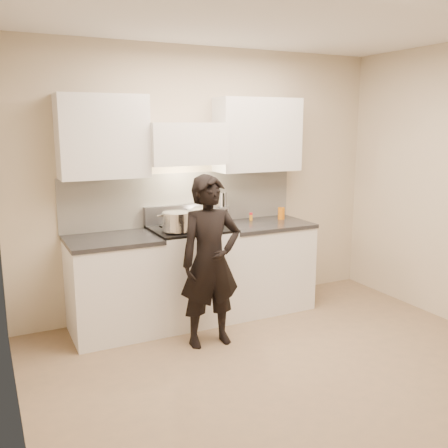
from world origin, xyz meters
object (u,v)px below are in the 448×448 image
object	(u,v)px
person	(210,261)
stove	(191,274)
wok	(203,213)
utensil_crock	(223,213)
counter_right	(263,265)

from	to	relation	value
person	stove	bearing A→B (deg)	86.61
stove	person	world-z (taller)	person
wok	utensil_crock	distance (m)	0.26
stove	person	bearing A→B (deg)	-96.12
counter_right	wok	bearing A→B (deg)	167.09
stove	utensil_crock	size ratio (longest dim) A/B	3.05
stove	utensil_crock	bearing A→B (deg)	23.88
counter_right	person	distance (m)	1.12
utensil_crock	person	size ratio (longest dim) A/B	0.21
utensil_crock	person	xyz separation A→B (m)	(-0.51, -0.80, -0.26)
counter_right	person	world-z (taller)	person
utensil_crock	person	bearing A→B (deg)	-122.79
wok	utensil_crock	xyz separation A→B (m)	(0.25, 0.05, -0.03)
wok	person	xyz separation A→B (m)	(-0.26, -0.74, -0.29)
stove	wok	xyz separation A→B (m)	(0.20, 0.14, 0.57)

